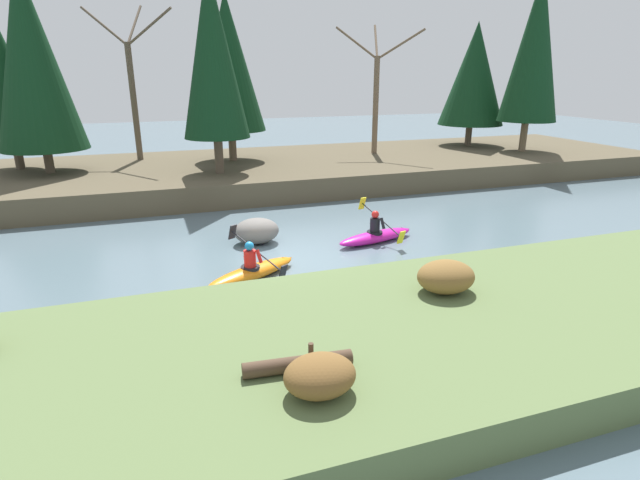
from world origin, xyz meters
The scene contains 17 objects.
ground_plane centered at (0.00, 0.00, 0.00)m, with size 90.00×90.00×0.00m, color slate.
riverbank_near centered at (0.00, -5.49, 0.34)m, with size 44.00×5.66×0.69m.
riverbank_far centered at (0.00, 10.65, 0.49)m, with size 44.00×9.58×0.97m.
conifer_tree_far_left centered at (-8.66, 12.13, 4.81)m, with size 2.72×2.72×6.28m.
conifer_tree_left centered at (-7.28, 10.72, 5.54)m, with size 3.40×3.40×8.17m.
conifer_tree_mid_left centered at (-0.55, 8.39, 5.69)m, with size 2.66×2.66×8.00m.
conifer_tree_centre centered at (0.50, 11.34, 5.39)m, with size 3.21×3.21×7.44m.
conifer_tree_mid_right centered at (14.29, 12.23, 4.88)m, with size 3.62×3.62×6.65m.
conifer_tree_right centered at (15.68, 9.33, 6.20)m, with size 2.96×2.96×8.91m.
bare_tree_upstream centered at (-3.68, 13.13, 4.31)m, with size 3.89×3.84×7.09m.
bare_tree_mid_upstream centered at (7.89, 11.30, 3.97)m, with size 3.52×3.47×6.37m.
shrub_clump_second centered at (-1.38, -6.95, 0.97)m, with size 1.03×0.86×0.56m.
shrub_clump_third centered at (2.16, -4.55, 1.01)m, with size 1.21×1.01×0.65m.
kayaker_lead centered at (3.06, 0.64, 0.22)m, with size 2.78×2.05×1.20m.
kayaker_middle centered at (-1.13, -0.98, 0.22)m, with size 2.66×1.95×1.20m.
boulder_midstream centered at (-0.45, 1.72, 0.39)m, with size 1.38×1.08×0.78m.
driftwood_log centered at (-1.52, -6.33, 0.81)m, with size 1.68×0.39×0.44m.
Camera 1 is at (-3.32, -12.59, 4.96)m, focal length 28.00 mm.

